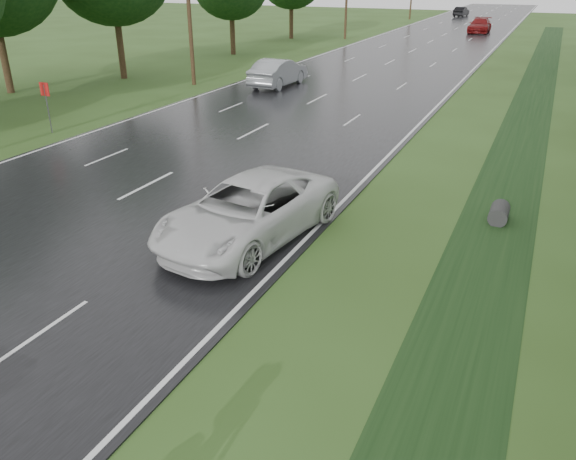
{
  "coord_description": "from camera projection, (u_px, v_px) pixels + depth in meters",
  "views": [
    {
      "loc": [
        12.19,
        -6.71,
        6.87
      ],
      "look_at": [
        7.18,
        4.21,
        1.3
      ],
      "focal_mm": 35.0,
      "sensor_mm": 36.0,
      "label": 1
    }
  ],
  "objects": [
    {
      "name": "far_car_red",
      "position": [
        480.0,
        25.0,
        67.31
      ],
      "size": [
        2.39,
        5.77,
        1.67
      ],
      "primitive_type": "imported",
      "rotation": [
        0.0,
        0.0,
        0.01
      ],
      "color": "maroon",
      "rests_on": "road"
    },
    {
      "name": "edge_stripe_west",
      "position": [
        334.0,
        50.0,
        52.68
      ],
      "size": [
        0.12,
        180.0,
        0.01
      ],
      "primitive_type": "cube",
      "color": "silver",
      "rests_on": "road"
    },
    {
      "name": "road",
      "position": [
        405.0,
        55.0,
        50.14
      ],
      "size": [
        14.0,
        180.0,
        0.04
      ],
      "primitive_type": "cube",
      "color": "black",
      "rests_on": "ground"
    },
    {
      "name": "edge_stripe_east",
      "position": [
        484.0,
        59.0,
        47.57
      ],
      "size": [
        0.12,
        180.0,
        0.01
      ],
      "primitive_type": "cube",
      "color": "silver",
      "rests_on": "road"
    },
    {
      "name": "drainage_ditch",
      "position": [
        520.0,
        145.0,
        24.1
      ],
      "size": [
        2.2,
        120.0,
        0.56
      ],
      "color": "black",
      "rests_on": "ground"
    },
    {
      "name": "white_pickup",
      "position": [
        248.0,
        210.0,
        15.39
      ],
      "size": [
        3.62,
        6.4,
        1.68
      ],
      "primitive_type": "imported",
      "rotation": [
        0.0,
        0.0,
        -0.14
      ],
      "color": "silver",
      "rests_on": "road"
    },
    {
      "name": "center_line",
      "position": [
        405.0,
        54.0,
        50.12
      ],
      "size": [
        0.12,
        180.0,
        0.01
      ],
      "primitive_type": "cube",
      "color": "silver",
      "rests_on": "road"
    },
    {
      "name": "road_sign",
      "position": [
        46.0,
        97.0,
        25.45
      ],
      "size": [
        0.5,
        0.06,
        2.3
      ],
      "color": "slate",
      "rests_on": "ground"
    },
    {
      "name": "silver_sedan",
      "position": [
        278.0,
        72.0,
        36.1
      ],
      "size": [
        1.96,
        5.28,
        1.73
      ],
      "primitive_type": "imported",
      "rotation": [
        0.0,
        0.0,
        3.12
      ],
      "color": "gray",
      "rests_on": "road"
    },
    {
      "name": "far_car_dark",
      "position": [
        461.0,
        12.0,
        91.28
      ],
      "size": [
        1.99,
        4.6,
        1.47
      ],
      "primitive_type": "imported",
      "rotation": [
        0.0,
        0.0,
        3.04
      ],
      "color": "black",
      "rests_on": "road"
    },
    {
      "name": "utility_pole_mid",
      "position": [
        188.0,
        0.0,
        34.94
      ],
      "size": [
        1.6,
        0.26,
        10.0
      ],
      "color": "#362716",
      "rests_on": "ground"
    }
  ]
}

